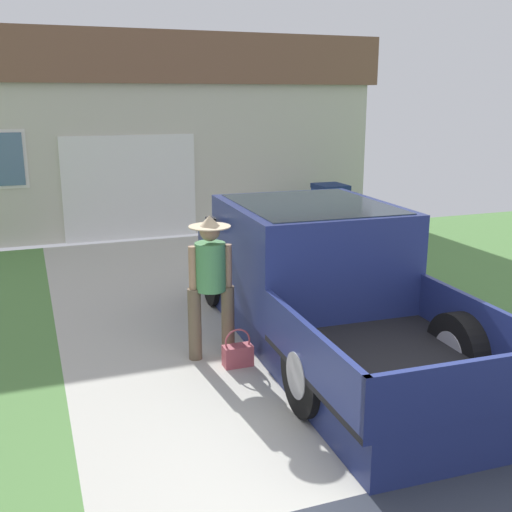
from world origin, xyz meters
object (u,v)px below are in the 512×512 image
object	(u,v)px
handbag	(238,354)
person_with_hat	(211,277)
pickup_truck	(315,279)
house_with_garage	(143,129)
wheeled_trash_bin	(330,208)

from	to	relation	value
handbag	person_with_hat	bearing A→B (deg)	121.54
person_with_hat	handbag	distance (m)	0.90
pickup_truck	person_with_hat	world-z (taller)	person_with_hat
house_with_garage	pickup_truck	bearing A→B (deg)	-87.58
person_with_hat	handbag	bearing A→B (deg)	-51.64
pickup_truck	wheeled_trash_bin	distance (m)	5.86
handbag	house_with_garage	size ratio (longest dim) A/B	0.04
pickup_truck	house_with_garage	distance (m)	9.14
person_with_hat	wheeled_trash_bin	size ratio (longest dim) A/B	1.51
handbag	house_with_garage	xyz separation A→B (m)	(0.78, 9.53, 1.97)
handbag	wheeled_trash_bin	bearing A→B (deg)	54.76
person_with_hat	wheeled_trash_bin	bearing A→B (deg)	58.60
wheeled_trash_bin	pickup_truck	bearing A→B (deg)	-118.74
house_with_garage	person_with_hat	bearing A→B (deg)	-96.08
pickup_truck	handbag	distance (m)	1.40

